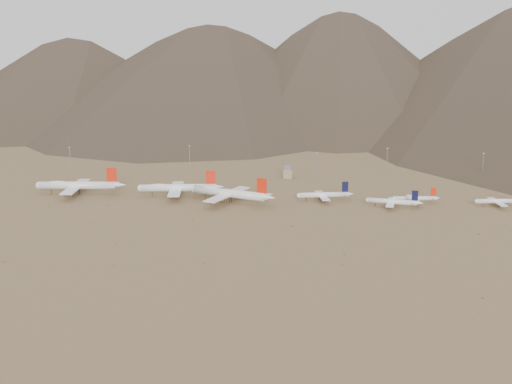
# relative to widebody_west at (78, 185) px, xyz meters

# --- Properties ---
(ground) EXTENTS (3000.00, 3000.00, 0.00)m
(ground) POSITION_rel_widebody_west_xyz_m (137.30, -34.50, -7.66)
(ground) COLOR #92754B
(ground) RESTS_ON ground
(mountain_ridge) EXTENTS (4400.00, 1000.00, 300.00)m
(mountain_ridge) POSITION_rel_widebody_west_xyz_m (137.30, 865.50, 142.34)
(mountain_ridge) COLOR #453829
(mountain_ridge) RESTS_ON ground
(widebody_west) EXTENTS (74.68, 57.85, 22.22)m
(widebody_west) POSITION_rel_widebody_west_xyz_m (0.00, 0.00, 0.00)
(widebody_west) COLOR white
(widebody_west) RESTS_ON ground
(widebody_centre) EXTENTS (70.15, 54.70, 20.97)m
(widebody_centre) POSITION_rel_widebody_west_xyz_m (83.47, 2.70, -0.43)
(widebody_centre) COLOR white
(widebody_centre) RESTS_ON ground
(widebody_east) EXTENTS (71.19, 56.90, 22.18)m
(widebody_east) POSITION_rel_widebody_west_xyz_m (128.23, -13.14, -0.01)
(widebody_east) COLOR white
(widebody_east) RESTS_ON ground
(narrowbody_a) EXTENTS (45.24, 33.27, 15.17)m
(narrowbody_a) POSITION_rel_widebody_west_xyz_m (202.03, 1.27, -2.74)
(narrowbody_a) COLOR white
(narrowbody_a) RESTS_ON ground
(narrowbody_b) EXTENTS (42.94, 31.31, 14.26)m
(narrowbody_b) POSITION_rel_widebody_west_xyz_m (254.30, -13.73, -3.03)
(narrowbody_b) COLOR white
(narrowbody_b) RESTS_ON ground
(narrowbody_c) EXTENTS (37.77, 27.45, 12.52)m
(narrowbody_c) POSITION_rel_widebody_west_xyz_m (272.55, 1.38, -3.60)
(narrowbody_c) COLOR white
(narrowbody_c) RESTS_ON ground
(narrowbody_d) EXTENTS (39.05, 28.42, 12.95)m
(narrowbody_d) POSITION_rel_widebody_west_xyz_m (334.83, -0.76, -3.46)
(narrowbody_d) COLOR white
(narrowbody_d) RESTS_ON ground
(control_tower) EXTENTS (8.00, 8.00, 12.00)m
(control_tower) POSITION_rel_widebody_west_xyz_m (167.30, 85.50, -2.34)
(control_tower) COLOR gray
(control_tower) RESTS_ON ground
(mast_far_west) EXTENTS (2.00, 0.60, 25.70)m
(mast_far_west) POSITION_rel_widebody_west_xyz_m (-39.78, 81.59, 6.54)
(mast_far_west) COLOR gray
(mast_far_west) RESTS_ON ground
(mast_west) EXTENTS (2.00, 0.60, 25.70)m
(mast_west) POSITION_rel_widebody_west_xyz_m (71.05, 104.02, 6.54)
(mast_west) COLOR gray
(mast_west) RESTS_ON ground
(mast_centre) EXTENTS (2.00, 0.60, 25.70)m
(mast_centre) POSITION_rel_widebody_west_xyz_m (193.83, 76.68, 6.54)
(mast_centre) COLOR gray
(mast_centre) RESTS_ON ground
(mast_east) EXTENTS (2.00, 0.60, 25.70)m
(mast_east) POSITION_rel_widebody_west_xyz_m (258.82, 110.26, 6.54)
(mast_east) COLOR gray
(mast_east) RESTS_ON ground
(mast_far_east) EXTENTS (2.00, 0.60, 25.70)m
(mast_far_east) POSITION_rel_widebody_west_xyz_m (342.21, 92.44, 6.54)
(mast_far_east) COLOR gray
(mast_far_east) RESTS_ON ground
(desert_scrub) EXTENTS (426.20, 175.48, 0.90)m
(desert_scrub) POSITION_rel_widebody_west_xyz_m (139.25, -121.86, -7.33)
(desert_scrub) COLOR brown
(desert_scrub) RESTS_ON ground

